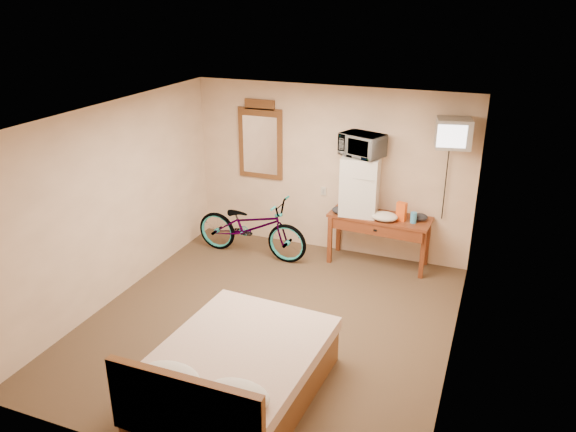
# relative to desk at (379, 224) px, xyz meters

# --- Properties ---
(room) EXTENTS (4.60, 4.64, 2.50)m
(room) POSITION_rel_desk_xyz_m (-0.85, -2.00, 0.61)
(room) COLOR #473623
(room) RESTS_ON ground
(desk) EXTENTS (1.46, 0.64, 0.75)m
(desk) POSITION_rel_desk_xyz_m (0.00, 0.00, 0.00)
(desk) COLOR maroon
(desk) RESTS_ON floor
(mini_fridge) EXTENTS (0.56, 0.54, 0.84)m
(mini_fridge) POSITION_rel_desk_xyz_m (-0.31, 0.05, 0.53)
(mini_fridge) COLOR silver
(mini_fridge) RESTS_ON desk
(microwave) EXTENTS (0.67, 0.57, 0.32)m
(microwave) POSITION_rel_desk_xyz_m (-0.31, 0.05, 1.11)
(microwave) COLOR silver
(microwave) RESTS_ON mini_fridge
(snack_bag) EXTENTS (0.15, 0.11, 0.27)m
(snack_bag) POSITION_rel_desk_xyz_m (0.31, -0.02, 0.25)
(snack_bag) COLOR #F15415
(snack_bag) RESTS_ON desk
(blue_cup) EXTENTS (0.09, 0.09, 0.15)m
(blue_cup) POSITION_rel_desk_xyz_m (0.48, -0.05, 0.19)
(blue_cup) COLOR #3F9ED9
(blue_cup) RESTS_ON desk
(cloth_cream) EXTENTS (0.38, 0.29, 0.12)m
(cloth_cream) POSITION_rel_desk_xyz_m (0.09, -0.11, 0.17)
(cloth_cream) COLOR beige
(cloth_cream) RESTS_ON desk
(cloth_dark_a) EXTENTS (0.28, 0.21, 0.10)m
(cloth_dark_a) POSITION_rel_desk_xyz_m (-0.53, -0.08, 0.17)
(cloth_dark_a) COLOR black
(cloth_dark_a) RESTS_ON desk
(cloth_dark_b) EXTENTS (0.22, 0.18, 0.10)m
(cloth_dark_b) POSITION_rel_desk_xyz_m (0.55, 0.08, 0.16)
(cloth_dark_b) COLOR black
(cloth_dark_b) RESTS_ON desk
(crt_television) EXTENTS (0.50, 0.60, 0.38)m
(crt_television) POSITION_rel_desk_xyz_m (0.88, 0.02, 1.39)
(crt_television) COLOR black
(crt_television) RESTS_ON room
(wall_mirror) EXTENTS (0.71, 0.04, 1.21)m
(wall_mirror) POSITION_rel_desk_xyz_m (-1.95, 0.27, 0.97)
(wall_mirror) COLOR brown
(wall_mirror) RESTS_ON room
(bicycle) EXTENTS (1.78, 0.66, 0.93)m
(bicycle) POSITION_rel_desk_xyz_m (-1.83, -0.37, -0.17)
(bicycle) COLOR black
(bicycle) RESTS_ON floor
(bed) EXTENTS (1.55, 2.00, 0.90)m
(bed) POSITION_rel_desk_xyz_m (-0.62, -3.38, -0.34)
(bed) COLOR brown
(bed) RESTS_ON floor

